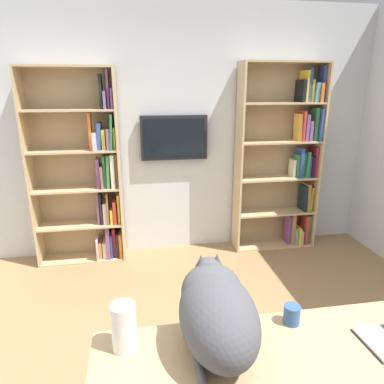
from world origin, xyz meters
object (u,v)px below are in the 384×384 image
object	(u,v)px
cat	(216,309)
desk	(282,378)
coffee_mug	(292,315)
bookshelf_left	(287,160)
wall_mounted_tv	(174,138)
paper_towel_roll	(124,327)
bookshelf_right	(88,175)

from	to	relation	value
cat	desk	bearing A→B (deg)	152.69
cat	coffee_mug	distance (m)	0.43
bookshelf_left	desk	distance (m)	2.78
cat	wall_mounted_tv	bearing A→B (deg)	-92.40
bookshelf_left	paper_towel_roll	xyz separation A→B (m)	(1.79, 2.34, -0.20)
bookshelf_left	paper_towel_roll	distance (m)	2.95
wall_mounted_tv	coffee_mug	size ratio (longest dim) A/B	7.55
bookshelf_right	coffee_mug	bearing A→B (deg)	117.92
bookshelf_right	bookshelf_left	bearing A→B (deg)	179.99
wall_mounted_tv	cat	world-z (taller)	wall_mounted_tv
wall_mounted_tv	bookshelf_right	bearing A→B (deg)	5.18
coffee_mug	desk	bearing A→B (deg)	58.80
cat	coffee_mug	world-z (taller)	cat
wall_mounted_tv	cat	size ratio (longest dim) A/B	1.02
desk	paper_towel_roll	distance (m)	0.73
desk	paper_towel_roll	bearing A→B (deg)	-14.45
desk	coffee_mug	size ratio (longest dim) A/B	17.21
bookshelf_left	cat	bearing A→B (deg)	59.66
wall_mounted_tv	paper_towel_roll	distance (m)	2.52
bookshelf_right	coffee_mug	world-z (taller)	bookshelf_right
wall_mounted_tv	paper_towel_roll	world-z (taller)	wall_mounted_tv
bookshelf_right	wall_mounted_tv	size ratio (longest dim) A/B	2.81
wall_mounted_tv	desk	xyz separation A→B (m)	(-0.17, 2.60, -0.69)
bookshelf_right	wall_mounted_tv	xyz separation A→B (m)	(-0.92, -0.08, 0.36)
bookshelf_left	desk	bearing A→B (deg)	66.02
cat	bookshelf_right	bearing A→B (deg)	-70.95
wall_mounted_tv	cat	xyz separation A→B (m)	(0.10, 2.46, -0.40)
cat	coffee_mug	xyz separation A→B (m)	(-0.40, -0.07, -0.13)
paper_towel_roll	bookshelf_left	bearing A→B (deg)	-127.45
paper_towel_roll	coffee_mug	world-z (taller)	paper_towel_roll
bookshelf_left	wall_mounted_tv	bearing A→B (deg)	-3.73
paper_towel_roll	wall_mounted_tv	bearing A→B (deg)	-101.79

